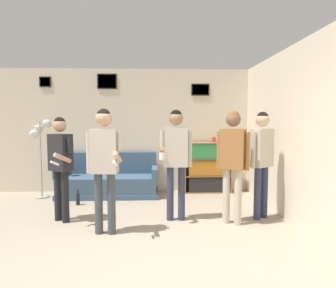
% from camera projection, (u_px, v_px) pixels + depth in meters
% --- Properties ---
extents(ground_plane, '(20.00, 20.00, 0.00)m').
position_uv_depth(ground_plane, '(120.00, 279.00, 2.96)').
color(ground_plane, gray).
extents(wall_back, '(7.22, 0.08, 2.70)m').
position_uv_depth(wall_back, '(140.00, 130.00, 6.65)').
color(wall_back, beige).
rests_on(wall_back, ground_plane).
extents(wall_right, '(0.06, 6.17, 2.70)m').
position_uv_depth(wall_right, '(284.00, 134.00, 4.84)').
color(wall_right, beige).
rests_on(wall_right, ground_plane).
extents(couch, '(2.05, 0.80, 0.88)m').
position_uv_depth(couch, '(109.00, 182.00, 6.29)').
color(couch, '#3D5670').
rests_on(couch, ground_plane).
extents(bookshelf, '(1.03, 0.30, 1.10)m').
position_uv_depth(bookshelf, '(207.00, 167.00, 6.55)').
color(bookshelf, olive).
rests_on(bookshelf, ground_plane).
extents(floor_lamp, '(0.39, 0.42, 1.59)m').
position_uv_depth(floor_lamp, '(40.00, 138.00, 6.03)').
color(floor_lamp, '#ADA89E').
rests_on(floor_lamp, ground_plane).
extents(person_player_foreground_left, '(0.42, 0.59, 1.62)m').
position_uv_depth(person_player_foreground_left, '(60.00, 158.00, 4.60)').
color(person_player_foreground_left, black).
rests_on(person_player_foreground_left, ground_plane).
extents(person_player_foreground_center, '(0.50, 0.49, 1.73)m').
position_uv_depth(person_player_foreground_center, '(104.00, 157.00, 4.08)').
color(person_player_foreground_center, '#3D4247').
rests_on(person_player_foreground_center, ground_plane).
extents(person_watcher_holding_cup, '(0.51, 0.43, 1.74)m').
position_uv_depth(person_watcher_holding_cup, '(176.00, 152.00, 4.65)').
color(person_watcher_holding_cup, '#2D334C').
rests_on(person_watcher_holding_cup, ground_plane).
extents(person_spectator_near_bookshelf, '(0.44, 0.35, 1.72)m').
position_uv_depth(person_spectator_near_bookshelf, '(233.00, 155.00, 4.48)').
color(person_spectator_near_bookshelf, '#B7AD99').
rests_on(person_spectator_near_bookshelf, ground_plane).
extents(person_spectator_far_right, '(0.42, 0.37, 1.71)m').
position_uv_depth(person_spectator_far_right, '(262.00, 153.00, 4.73)').
color(person_spectator_far_right, '#2D334C').
rests_on(person_spectator_far_right, ground_plane).
extents(bottle_on_floor, '(0.07, 0.07, 0.29)m').
position_uv_depth(bottle_on_floor, '(78.00, 199.00, 5.57)').
color(bottle_on_floor, black).
rests_on(bottle_on_floor, ground_plane).
extents(drinking_cup, '(0.09, 0.09, 0.12)m').
position_uv_depth(drinking_cup, '(214.00, 140.00, 6.51)').
color(drinking_cup, red).
rests_on(drinking_cup, bookshelf).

